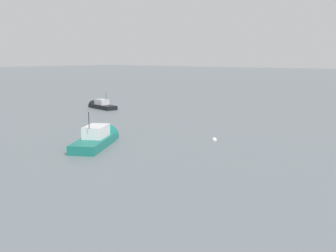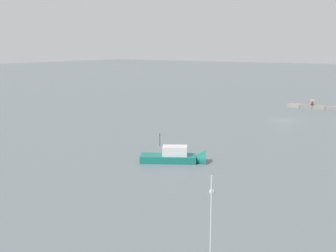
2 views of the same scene
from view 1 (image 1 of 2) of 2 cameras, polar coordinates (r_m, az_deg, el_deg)
The scene contains 3 objects.
motorboat_black_near at distance 57.82m, azimuth -9.93°, elevation 2.92°, with size 2.53×5.66×3.07m.
motorboat_teal_mid at distance 33.66m, azimuth -10.30°, elevation -2.02°, with size 7.02×5.40×3.89m.
mooring_buoy_mid at distance 34.90m, azimuth 6.85°, elevation -2.05°, with size 0.46×0.46×0.46m.
Camera 1 is at (20.81, 57.67, 7.35)m, focal length 41.22 mm.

